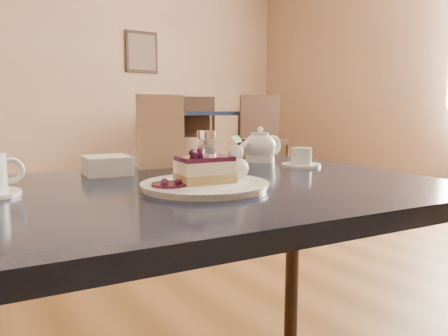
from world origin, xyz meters
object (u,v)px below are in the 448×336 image
dessert_plate (205,186)px  cheesecake_slice (205,170)px  tea_set (268,150)px  main_table (196,218)px  bg_table_far_right (226,171)px

dessert_plate → cheesecake_slice: cheesecake_slice is taller
cheesecake_slice → tea_set: 0.46m
cheesecake_slice → tea_set: tea_set is taller
main_table → cheesecake_slice: cheesecake_slice is taller
cheesecake_slice → bg_table_far_right: (2.56, 3.71, -0.64)m
tea_set → main_table: bearing=-150.0°
cheesecake_slice → main_table: bearing=90.0°
tea_set → bg_table_far_right: bg_table_far_right is taller
dessert_plate → tea_set: (0.38, 0.26, 0.03)m
dessert_plate → bg_table_far_right: size_ratio=0.13×
main_table → cheesecake_slice: size_ratio=9.96×
cheesecake_slice → bg_table_far_right: bearing=61.5°
dessert_plate → bg_table_far_right: (2.56, 3.71, -0.61)m
main_table → bg_table_far_right: bg_table_far_right is taller
main_table → tea_set: tea_set is taller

